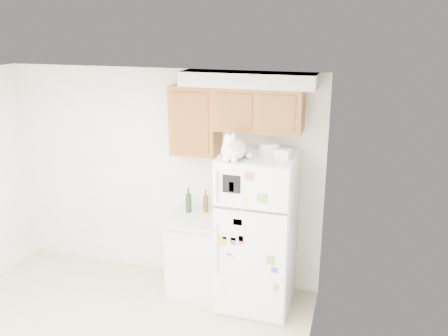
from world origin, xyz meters
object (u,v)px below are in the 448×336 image
at_px(refrigerator, 257,232).
at_px(base_counter, 199,253).
at_px(bottle_amber, 206,201).
at_px(cat, 233,149).
at_px(bottle_green, 188,200).
at_px(storage_box_back, 269,148).
at_px(storage_box_front, 283,153).

relative_size(refrigerator, base_counter, 1.85).
distance_m(refrigerator, bottle_amber, 0.71).
xyz_separation_m(base_counter, cat, (0.49, -0.31, 1.35)).
distance_m(cat, bottle_amber, 0.99).
relative_size(cat, bottle_green, 1.50).
relative_size(refrigerator, cat, 3.95).
relative_size(cat, storage_box_back, 2.39).
bearing_deg(bottle_green, storage_box_front, -10.16).
distance_m(storage_box_back, bottle_amber, 1.01).
bearing_deg(storage_box_back, storage_box_front, -65.62).
xyz_separation_m(storage_box_front, bottle_green, (-1.08, 0.19, -0.68)).
bearing_deg(bottle_amber, storage_box_back, -7.63).
bearing_deg(refrigerator, base_counter, 173.90).
bearing_deg(refrigerator, cat, -130.58).
xyz_separation_m(refrigerator, base_counter, (-0.69, 0.07, -0.39)).
height_order(refrigerator, bottle_green, refrigerator).
bearing_deg(bottle_green, cat, -32.58).
bearing_deg(base_counter, storage_box_front, -6.19).
relative_size(refrigerator, storage_box_front, 11.33).
xyz_separation_m(refrigerator, storage_box_front, (0.25, -0.03, 0.89)).
distance_m(cat, storage_box_front, 0.50).
bearing_deg(bottle_green, refrigerator, -11.24).
height_order(storage_box_back, bottle_green, storage_box_back).
xyz_separation_m(base_counter, storage_box_back, (0.77, 0.05, 1.29)).
relative_size(storage_box_back, bottle_green, 0.63).
bearing_deg(storage_box_back, bottle_green, 153.51).
distance_m(refrigerator, storage_box_front, 0.93).
distance_m(base_counter, storage_box_front, 1.59).
relative_size(refrigerator, storage_box_back, 9.44).
bearing_deg(storage_box_front, base_counter, -176.19).
relative_size(refrigerator, bottle_amber, 6.49).
height_order(base_counter, storage_box_back, storage_box_back).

